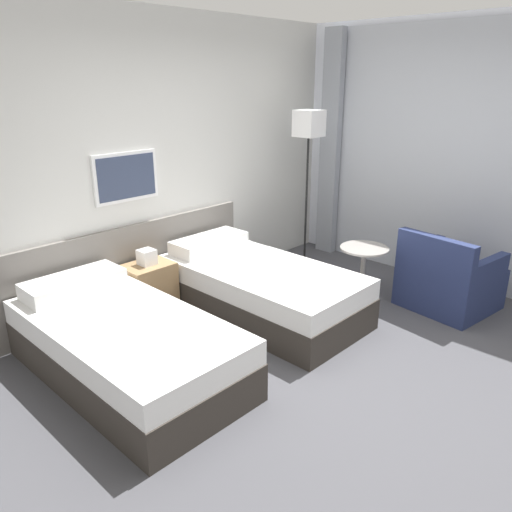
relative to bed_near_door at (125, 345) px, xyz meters
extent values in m
plane|color=#47474C|center=(1.22, -1.06, -0.24)|extent=(16.00, 16.00, 0.00)
cube|color=silver|center=(1.22, 1.01, 1.11)|extent=(10.00, 0.06, 2.70)
cube|color=slate|center=(0.73, 0.96, 0.16)|extent=(2.59, 0.04, 0.82)
cube|color=white|center=(0.73, 0.96, 1.02)|extent=(0.64, 0.03, 0.44)
cube|color=#333D56|center=(0.73, 0.94, 1.02)|extent=(0.58, 0.01, 0.38)
cube|color=white|center=(3.49, -1.29, 1.11)|extent=(0.06, 4.53, 2.70)
cube|color=#B2B7C1|center=(3.45, -1.29, 1.08)|extent=(0.03, 4.17, 2.64)
cube|color=#8E939E|center=(3.36, 0.63, 1.08)|extent=(0.10, 0.24, 2.64)
cube|color=#332D28|center=(0.00, -0.03, -0.10)|extent=(0.98, 1.91, 0.28)
cube|color=white|center=(0.00, -0.03, 0.13)|extent=(0.97, 1.89, 0.18)
cube|color=white|center=(0.00, 0.70, 0.29)|extent=(0.78, 0.34, 0.13)
cube|color=#332D28|center=(1.45, -0.03, -0.10)|extent=(0.98, 1.91, 0.28)
cube|color=white|center=(1.45, -0.03, 0.13)|extent=(0.97, 1.89, 0.18)
cube|color=white|center=(1.45, 0.70, 0.29)|extent=(0.78, 0.34, 0.13)
cube|color=#9E7A51|center=(0.73, 0.73, 0.00)|extent=(0.44, 0.34, 0.49)
cube|color=white|center=(0.73, 0.73, 0.32)|extent=(0.14, 0.14, 0.14)
cylinder|color=black|center=(2.68, 0.44, -0.24)|extent=(0.24, 0.24, 0.02)
cylinder|color=black|center=(2.68, 0.44, 0.52)|extent=(0.02, 0.02, 1.49)
cube|color=white|center=(2.68, 0.44, 1.40)|extent=(0.26, 0.26, 0.28)
cylinder|color=gray|center=(2.32, -0.56, -0.24)|extent=(0.30, 0.30, 0.01)
cylinder|color=gray|center=(2.32, -0.56, 0.04)|extent=(0.05, 0.05, 0.53)
cylinder|color=gray|center=(2.32, -0.56, 0.31)|extent=(0.46, 0.46, 0.02)
cube|color=navy|center=(2.82, -1.23, -0.05)|extent=(0.85, 0.85, 0.40)
cube|color=navy|center=(2.50, -1.19, 0.34)|extent=(0.20, 0.77, 0.37)
cube|color=navy|center=(2.78, -1.56, 0.24)|extent=(0.65, 0.17, 0.18)
cube|color=navy|center=(2.87, -0.90, 0.24)|extent=(0.65, 0.17, 0.18)
camera|label=1|loc=(-1.67, -2.94, 1.86)|focal=35.00mm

